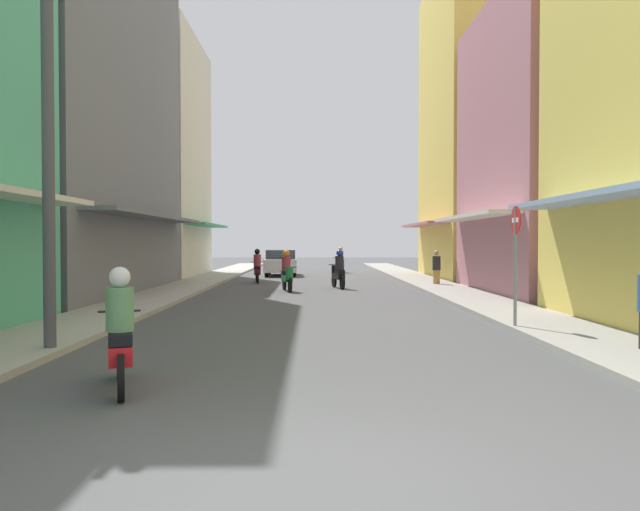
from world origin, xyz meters
name	(u,v)px	position (x,y,z in m)	size (l,w,h in m)	color
ground_plane	(313,290)	(0.00, 19.17, 0.00)	(101.95, 101.95, 0.00)	#4C4C4F
sidewalk_left	(181,289)	(-5.18, 19.17, 0.06)	(2.09, 54.34, 0.12)	#ADA89E
sidewalk_right	(445,288)	(5.18, 19.17, 0.06)	(2.09, 54.34, 0.12)	#9E9991
building_left_mid	(55,72)	(-9.23, 17.23, 7.96)	(7.05, 12.94, 15.92)	slate
building_left_far	(143,158)	(-9.22, 28.27, 6.41)	(7.05, 8.48, 12.82)	silver
building_right_mid	(569,149)	(9.22, 17.19, 5.26)	(7.05, 8.91, 10.52)	#B7727F
building_right_far	(491,127)	(9.23, 26.83, 7.88)	(7.05, 9.06, 15.76)	#EFD159
motorbike_black	(338,271)	(1.02, 20.00, 0.70)	(0.65, 1.78, 1.58)	black
motorbike_red	(120,335)	(-2.43, 3.02, 0.70)	(0.75, 1.74, 1.58)	black
motorbike_green	(287,273)	(-1.00, 18.51, 0.70)	(0.64, 1.78, 1.58)	black
motorbike_blue	(340,261)	(1.62, 32.62, 0.70)	(0.74, 1.75, 1.58)	black
motorbike_maroon	(257,268)	(-2.60, 23.43, 0.70)	(0.56, 1.80, 1.58)	black
parked_car	(281,262)	(-1.82, 29.49, 0.74)	(1.83, 4.13, 1.45)	silver
pedestrian_midway	(437,269)	(5.21, 20.92, 0.77)	(0.34, 0.34, 1.54)	#BF8C3F
utility_pole	(48,113)	(-4.39, 5.48, 4.03)	(0.20, 1.20, 7.90)	#4C4C4F
street_sign_no_entry	(516,250)	(4.29, 8.08, 1.72)	(0.07, 0.60, 2.65)	gray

